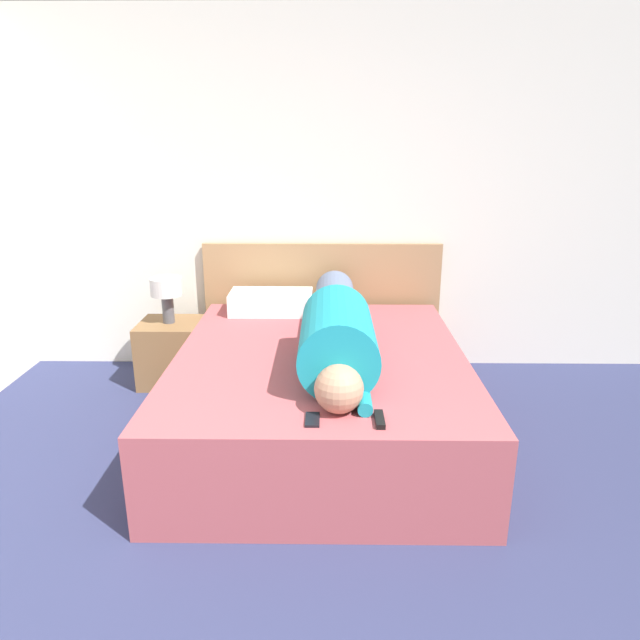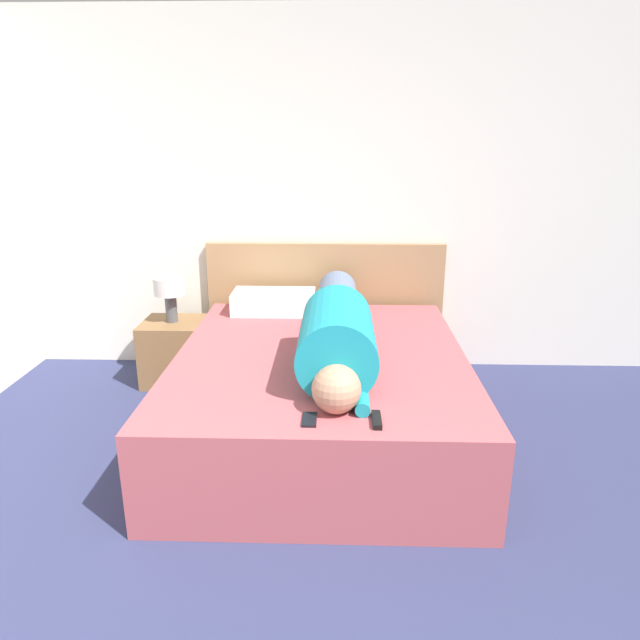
{
  "view_description": "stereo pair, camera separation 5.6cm",
  "coord_description": "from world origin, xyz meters",
  "px_view_note": "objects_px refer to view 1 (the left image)",
  "views": [
    {
      "loc": [
        0.07,
        -1.05,
        1.73
      ],
      "look_at": [
        0.03,
        1.92,
        0.77
      ],
      "focal_mm": 32.0,
      "sensor_mm": 36.0,
      "label": 1
    },
    {
      "loc": [
        0.13,
        -1.05,
        1.73
      ],
      "look_at": [
        0.03,
        1.92,
        0.77
      ],
      "focal_mm": 32.0,
      "sensor_mm": 36.0,
      "label": 2
    }
  ],
  "objects_px": {
    "tv_remote": "(380,419)",
    "cell_phone": "(312,420)",
    "table_lamp": "(166,291)",
    "nightstand": "(172,352)",
    "pillow_near_headboard": "(271,302)",
    "person_lying": "(337,328)",
    "bed": "(320,393)"
  },
  "relations": [
    {
      "from": "tv_remote",
      "to": "cell_phone",
      "type": "distance_m",
      "value": 0.3
    },
    {
      "from": "table_lamp",
      "to": "tv_remote",
      "type": "bearing_deg",
      "value": -49.55
    },
    {
      "from": "table_lamp",
      "to": "cell_phone",
      "type": "distance_m",
      "value": 1.94
    },
    {
      "from": "nightstand",
      "to": "pillow_near_headboard",
      "type": "distance_m",
      "value": 0.82
    },
    {
      "from": "person_lying",
      "to": "tv_remote",
      "type": "height_order",
      "value": "person_lying"
    },
    {
      "from": "bed",
      "to": "nightstand",
      "type": "height_order",
      "value": "bed"
    },
    {
      "from": "tv_remote",
      "to": "person_lying",
      "type": "bearing_deg",
      "value": 102.76
    },
    {
      "from": "table_lamp",
      "to": "pillow_near_headboard",
      "type": "height_order",
      "value": "table_lamp"
    },
    {
      "from": "bed",
      "to": "cell_phone",
      "type": "height_order",
      "value": "cell_phone"
    },
    {
      "from": "person_lying",
      "to": "tv_remote",
      "type": "relative_size",
      "value": 12.17
    },
    {
      "from": "person_lying",
      "to": "cell_phone",
      "type": "height_order",
      "value": "person_lying"
    },
    {
      "from": "pillow_near_headboard",
      "to": "nightstand",
      "type": "bearing_deg",
      "value": -176.46
    },
    {
      "from": "tv_remote",
      "to": "cell_phone",
      "type": "height_order",
      "value": "tv_remote"
    },
    {
      "from": "table_lamp",
      "to": "cell_phone",
      "type": "xyz_separation_m",
      "value": [
        1.07,
        -1.6,
        -0.16
      ]
    },
    {
      "from": "person_lying",
      "to": "pillow_near_headboard",
      "type": "height_order",
      "value": "person_lying"
    },
    {
      "from": "person_lying",
      "to": "cell_phone",
      "type": "relative_size",
      "value": 14.04
    },
    {
      "from": "bed",
      "to": "person_lying",
      "type": "height_order",
      "value": "person_lying"
    },
    {
      "from": "person_lying",
      "to": "tv_remote",
      "type": "bearing_deg",
      "value": -77.24
    },
    {
      "from": "bed",
      "to": "tv_remote",
      "type": "relative_size",
      "value": 13.47
    },
    {
      "from": "tv_remote",
      "to": "cell_phone",
      "type": "xyz_separation_m",
      "value": [
        -0.3,
        0.01,
        -0.01
      ]
    },
    {
      "from": "nightstand",
      "to": "table_lamp",
      "type": "xyz_separation_m",
      "value": [
        0.0,
        0.0,
        0.47
      ]
    },
    {
      "from": "bed",
      "to": "pillow_near_headboard",
      "type": "height_order",
      "value": "pillow_near_headboard"
    },
    {
      "from": "nightstand",
      "to": "person_lying",
      "type": "relative_size",
      "value": 0.25
    },
    {
      "from": "tv_remote",
      "to": "table_lamp",
      "type": "bearing_deg",
      "value": 130.45
    },
    {
      "from": "bed",
      "to": "table_lamp",
      "type": "height_order",
      "value": "table_lamp"
    },
    {
      "from": "bed",
      "to": "pillow_near_headboard",
      "type": "distance_m",
      "value": 0.95
    },
    {
      "from": "pillow_near_headboard",
      "to": "tv_remote",
      "type": "height_order",
      "value": "pillow_near_headboard"
    },
    {
      "from": "bed",
      "to": "tv_remote",
      "type": "bearing_deg",
      "value": -72.14
    },
    {
      "from": "bed",
      "to": "tv_remote",
      "type": "height_order",
      "value": "tv_remote"
    },
    {
      "from": "nightstand",
      "to": "table_lamp",
      "type": "height_order",
      "value": "table_lamp"
    },
    {
      "from": "person_lying",
      "to": "tv_remote",
      "type": "distance_m",
      "value": 0.83
    },
    {
      "from": "tv_remote",
      "to": "nightstand",
      "type": "bearing_deg",
      "value": 130.45
    }
  ]
}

